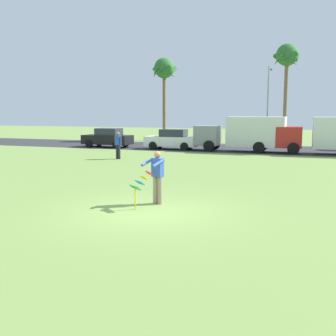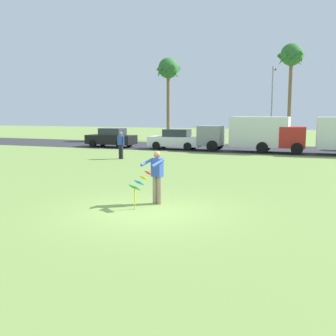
{
  "view_description": "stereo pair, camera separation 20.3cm",
  "coord_description": "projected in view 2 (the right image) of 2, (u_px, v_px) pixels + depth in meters",
  "views": [
    {
      "loc": [
        4.58,
        -10.96,
        2.99
      ],
      "look_at": [
        -0.08,
        2.07,
        1.05
      ],
      "focal_mm": 43.1,
      "sensor_mm": 36.0,
      "label": 1
    },
    {
      "loc": [
        4.77,
        -10.89,
        2.99
      ],
      "look_at": [
        -0.08,
        2.07,
        1.05
      ],
      "focal_mm": 43.1,
      "sensor_mm": 36.0,
      "label": 2
    }
  ],
  "objects": [
    {
      "name": "person_walker_near",
      "position": [
        121.0,
        144.0,
        25.6
      ],
      "size": [
        0.55,
        0.31,
        1.73
      ],
      "color": "#26262B",
      "rests_on": "ground"
    },
    {
      "name": "parked_truck_grey_van",
      "position": [
        248.0,
        133.0,
        30.13
      ],
      "size": [
        6.72,
        2.16,
        2.62
      ],
      "color": "gray",
      "rests_on": "ground"
    },
    {
      "name": "palm_tree_right_near",
      "position": [
        291.0,
        59.0,
        38.34
      ],
      "size": [
        2.58,
        2.71,
        9.42
      ],
      "color": "brown",
      "rests_on": "ground"
    },
    {
      "name": "streetlight_pole",
      "position": [
        272.0,
        100.0,
        36.47
      ],
      "size": [
        0.24,
        1.65,
        7.0
      ],
      "color": "#9E9EA3",
      "rests_on": "ground"
    },
    {
      "name": "palm_tree_left_near",
      "position": [
        168.0,
        72.0,
        41.63
      ],
      "size": [
        2.58,
        2.71,
        8.5
      ],
      "color": "brown",
      "rests_on": "ground"
    },
    {
      "name": "person_kite_flyer",
      "position": [
        157.0,
        175.0,
        13.04
      ],
      "size": [
        0.67,
        0.75,
        1.73
      ],
      "color": "gray",
      "rests_on": "ground"
    },
    {
      "name": "parked_truck_red_cab",
      "position": [
        336.0,
        135.0,
        28.02
      ],
      "size": [
        6.75,
        2.23,
        2.62
      ],
      "color": "#B2231E",
      "rests_on": "ground"
    },
    {
      "name": "kite_held",
      "position": [
        139.0,
        184.0,
        12.41
      ],
      "size": [
        0.67,
        0.72,
        1.16
      ],
      "color": "red",
      "rests_on": "ground"
    },
    {
      "name": "ground_plane",
      "position": [
        146.0,
        211.0,
        12.17
      ],
      "size": [
        120.0,
        120.0,
        0.0
      ],
      "primitive_type": "plane",
      "color": "olive"
    },
    {
      "name": "parked_car_black",
      "position": [
        111.0,
        138.0,
        34.24
      ],
      "size": [
        4.26,
        1.95,
        1.6
      ],
      "color": "black",
      "rests_on": "ground"
    },
    {
      "name": "road_strip",
      "position": [
        255.0,
        149.0,
        32.49
      ],
      "size": [
        120.0,
        8.0,
        0.01
      ],
      "primitive_type": "cube",
      "color": "#2D2D33",
      "rests_on": "ground"
    },
    {
      "name": "parked_car_white",
      "position": [
        176.0,
        140.0,
        32.23
      ],
      "size": [
        4.23,
        1.88,
        1.6
      ],
      "color": "white",
      "rests_on": "ground"
    }
  ]
}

